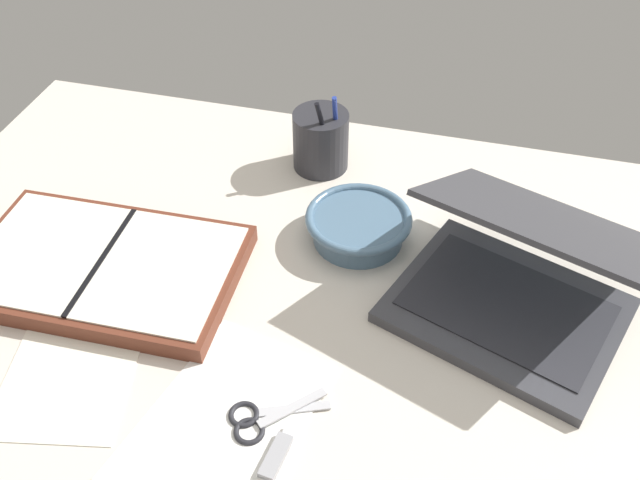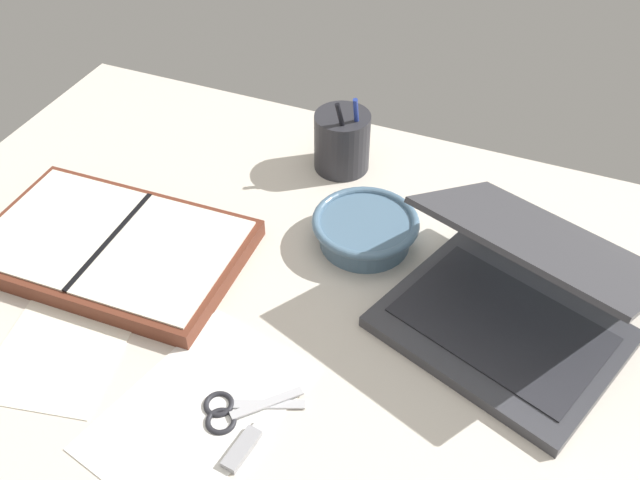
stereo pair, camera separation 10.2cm
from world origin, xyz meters
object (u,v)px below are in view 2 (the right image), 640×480
(pen_cup, at_px, (342,141))
(scissors, at_px, (231,410))
(laptop, at_px, (516,299))
(planner, at_px, (112,247))
(bowl, at_px, (365,229))

(pen_cup, bearing_deg, scissors, -83.81)
(laptop, distance_m, scissors, 0.41)
(laptop, xyz_separation_m, planner, (-0.59, -0.09, -0.04))
(bowl, height_order, pen_cup, pen_cup)
(laptop, relative_size, scissors, 3.20)
(pen_cup, height_order, planner, pen_cup)
(pen_cup, xyz_separation_m, planner, (-0.24, -0.35, -0.04))
(pen_cup, bearing_deg, planner, -125.15)
(pen_cup, distance_m, scissors, 0.53)
(bowl, distance_m, planner, 0.39)
(scissors, bearing_deg, planner, 114.31)
(laptop, bearing_deg, planner, -150.91)
(bowl, relative_size, pen_cup, 1.08)
(laptop, relative_size, planner, 0.97)
(laptop, height_order, bowl, laptop)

